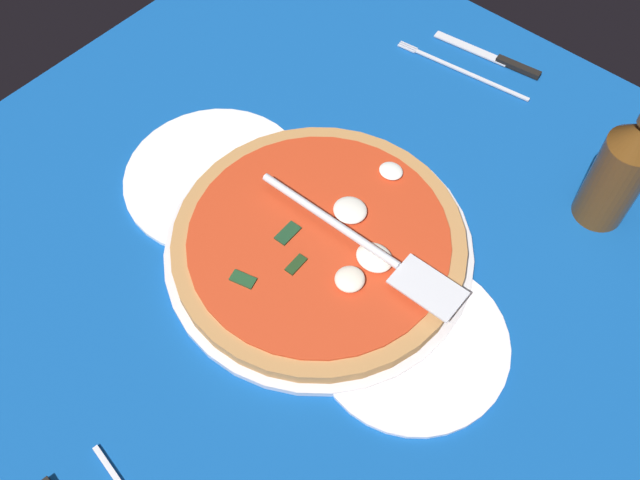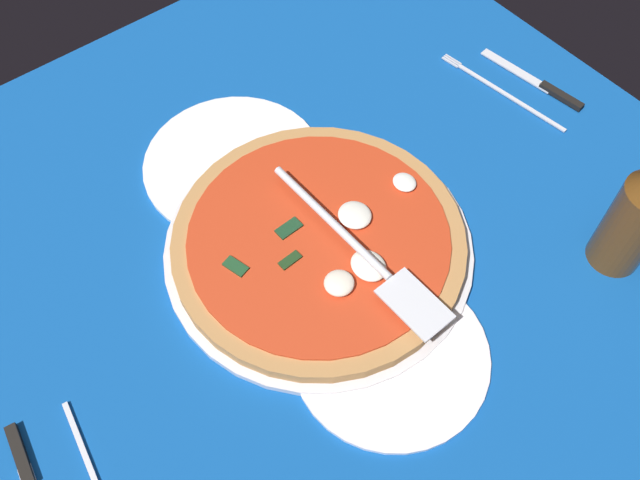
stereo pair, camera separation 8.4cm
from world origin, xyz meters
TOP-DOWN VIEW (x-y plane):
  - ground_plane at (0.00, 0.00)cm, footprint 105.00×105.00cm
  - pizza_pan at (0.61, -0.22)cm, footprint 38.41×38.41cm
  - dinner_plate_left at (-15.72, 2.53)cm, footprint 22.56×22.56cm
  - dinner_plate_right at (18.58, 0.52)cm, footprint 24.35×24.35cm
  - pizza at (0.50, -0.28)cm, footprint 36.21×36.21cm
  - pizza_server at (-4.80, -1.91)cm, footprint 28.96×5.04cm
  - place_setting_near at (3.62, -40.78)cm, footprint 21.71×13.35cm
  - beer_bottle at (-22.96, -27.98)cm, footprint 6.51×6.51cm

SIDE VIEW (x-z plane):
  - ground_plane at x=0.00cm, z-range -0.80..0.00cm
  - place_setting_near at x=3.62cm, z-range -0.34..1.06cm
  - dinner_plate_left at x=-15.72cm, z-range 0.00..1.00cm
  - dinner_plate_right at x=18.58cm, z-range 0.00..1.00cm
  - pizza_pan at x=0.61cm, z-range 0.00..1.34cm
  - pizza at x=0.50cm, z-range 0.69..4.05cm
  - pizza_server at x=-4.80cm, z-range 4.57..5.57cm
  - beer_bottle at x=-22.96cm, z-range -2.82..21.57cm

